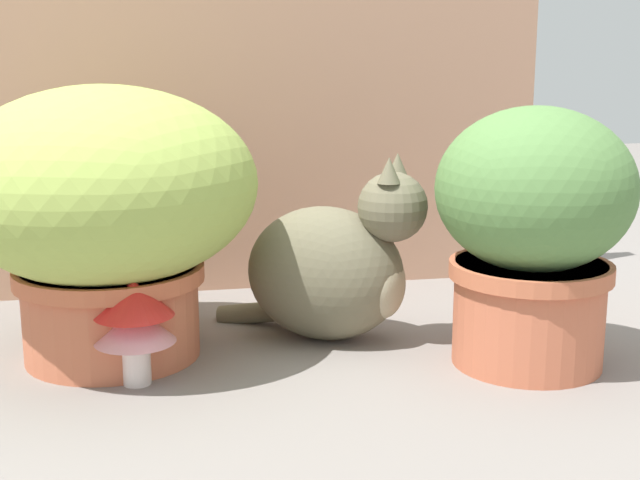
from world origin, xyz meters
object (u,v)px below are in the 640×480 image
object	(u,v)px
leafy_planter	(533,227)
grass_planter	(106,205)
cat	(335,267)
mushroom_ornament_red	(134,308)
mushroom_ornament_pink	(135,330)

from	to	relation	value
leafy_planter	grass_planter	bearing A→B (deg)	165.99
grass_planter	cat	world-z (taller)	grass_planter
mushroom_ornament_red	cat	bearing A→B (deg)	22.88
cat	mushroom_ornament_pink	xyz separation A→B (m)	(-0.32, -0.14, -0.04)
grass_planter	mushroom_ornament_pink	size ratio (longest dim) A/B	3.96
cat	mushroom_ornament_pink	size ratio (longest dim) A/B	2.99
cat	grass_planter	bearing A→B (deg)	-177.94
leafy_planter	mushroom_ornament_pink	world-z (taller)	leafy_planter
cat	mushroom_ornament_red	world-z (taller)	cat
leafy_planter	mushroom_ornament_red	world-z (taller)	leafy_planter
mushroom_ornament_red	leafy_planter	bearing A→B (deg)	-3.21
mushroom_ornament_red	mushroom_ornament_pink	distance (m)	0.03
leafy_planter	mushroom_ornament_pink	xyz separation A→B (m)	(-0.58, 0.03, -0.13)
cat	mushroom_ornament_pink	distance (m)	0.35
grass_planter	leafy_planter	xyz separation A→B (m)	(0.61, -0.15, -0.03)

